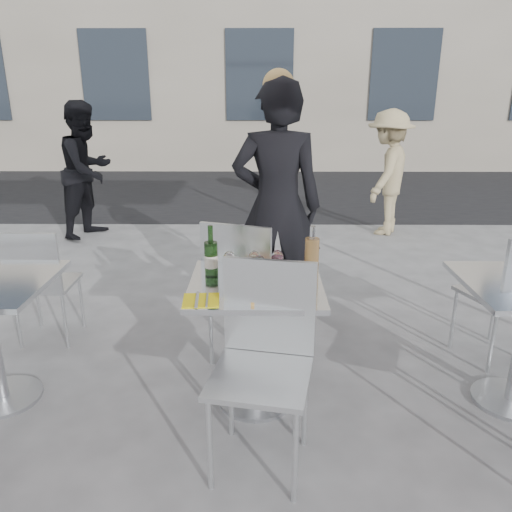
{
  "coord_description": "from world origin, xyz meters",
  "views": [
    {
      "loc": [
        0.02,
        -2.52,
        1.75
      ],
      "look_at": [
        0.0,
        0.15,
        0.85
      ],
      "focal_mm": 35.0,
      "sensor_mm": 36.0,
      "label": 1
    }
  ],
  "objects_px": {
    "wine_bottle": "(211,257)",
    "napkin_left": "(201,300)",
    "chair_far": "(242,281)",
    "side_chair_rfar": "(512,287)",
    "carafe": "(312,256)",
    "salad_plate": "(252,275)",
    "sugar_shaker": "(291,274)",
    "pizza_far": "(263,266)",
    "chair_near": "(265,348)",
    "pizza_near": "(260,290)",
    "side_chair_lfar": "(40,277)",
    "woman_diner": "(277,207)",
    "napkin_right": "(299,293)",
    "wineglass_red_a": "(260,264)",
    "wineglass_red_b": "(277,258)",
    "wineglass_white_a": "(229,260)",
    "main_table": "(256,317)",
    "pedestrian_b": "(388,173)",
    "wineglass_white_b": "(254,259)",
    "pedestrian_a": "(87,170)"
  },
  "relations": [
    {
      "from": "main_table",
      "to": "chair_near",
      "type": "xyz_separation_m",
      "value": [
        0.05,
        -0.43,
        0.05
      ]
    },
    {
      "from": "chair_near",
      "to": "pizza_near",
      "type": "height_order",
      "value": "chair_near"
    },
    {
      "from": "pedestrian_b",
      "to": "napkin_left",
      "type": "xyz_separation_m",
      "value": [
        -1.86,
        -3.87,
        -0.01
      ]
    },
    {
      "from": "sugar_shaker",
      "to": "wineglass_white_b",
      "type": "distance_m",
      "value": 0.22
    },
    {
      "from": "pizza_far",
      "to": "wineglass_red_b",
      "type": "bearing_deg",
      "value": -59.53
    },
    {
      "from": "side_chair_rfar",
      "to": "woman_diner",
      "type": "relative_size",
      "value": 0.5
    },
    {
      "from": "pizza_near",
      "to": "sugar_shaker",
      "type": "xyz_separation_m",
      "value": [
        0.17,
        0.13,
        0.04
      ]
    },
    {
      "from": "side_chair_lfar",
      "to": "salad_plate",
      "type": "xyz_separation_m",
      "value": [
        1.48,
        -0.68,
        0.28
      ]
    },
    {
      "from": "carafe",
      "to": "sugar_shaker",
      "type": "xyz_separation_m",
      "value": [
        -0.12,
        -0.1,
        -0.06
      ]
    },
    {
      "from": "chair_far",
      "to": "napkin_left",
      "type": "bearing_deg",
      "value": 92.9
    },
    {
      "from": "wine_bottle",
      "to": "carafe",
      "type": "distance_m",
      "value": 0.56
    },
    {
      "from": "pizza_far",
      "to": "napkin_right",
      "type": "distance_m",
      "value": 0.41
    },
    {
      "from": "salad_plate",
      "to": "wine_bottle",
      "type": "distance_m",
      "value": 0.25
    },
    {
      "from": "woman_diner",
      "to": "pizza_far",
      "type": "height_order",
      "value": "woman_diner"
    },
    {
      "from": "chair_far",
      "to": "side_chair_rfar",
      "type": "relative_size",
      "value": 1.08
    },
    {
      "from": "chair_far",
      "to": "pedestrian_b",
      "type": "relative_size",
      "value": 0.65
    },
    {
      "from": "chair_far",
      "to": "carafe",
      "type": "xyz_separation_m",
      "value": [
        0.4,
        -0.34,
        0.28
      ]
    },
    {
      "from": "chair_near",
      "to": "carafe",
      "type": "relative_size",
      "value": 3.41
    },
    {
      "from": "wineglass_red_a",
      "to": "side_chair_rfar",
      "type": "bearing_deg",
      "value": 15.97
    },
    {
      "from": "wine_bottle",
      "to": "woman_diner",
      "type": "bearing_deg",
      "value": 68.66
    },
    {
      "from": "pizza_near",
      "to": "napkin_left",
      "type": "relative_size",
      "value": 1.74
    },
    {
      "from": "napkin_left",
      "to": "pizza_near",
      "type": "bearing_deg",
      "value": 16.34
    },
    {
      "from": "wineglass_white_b",
      "to": "salad_plate",
      "type": "bearing_deg",
      "value": -105.32
    },
    {
      "from": "pizza_near",
      "to": "salad_plate",
      "type": "height_order",
      "value": "salad_plate"
    },
    {
      "from": "chair_far",
      "to": "pizza_far",
      "type": "distance_m",
      "value": 0.31
    },
    {
      "from": "wineglass_red_a",
      "to": "wineglass_red_b",
      "type": "relative_size",
      "value": 1.0
    },
    {
      "from": "chair_far",
      "to": "wineglass_white_a",
      "type": "xyz_separation_m",
      "value": [
        -0.06,
        -0.38,
        0.28
      ]
    },
    {
      "from": "salad_plate",
      "to": "wineglass_white_b",
      "type": "xyz_separation_m",
      "value": [
        0.01,
        0.05,
        0.07
      ]
    },
    {
      "from": "chair_near",
      "to": "woman_diner",
      "type": "relative_size",
      "value": 0.54
    },
    {
      "from": "main_table",
      "to": "pedestrian_b",
      "type": "xyz_separation_m",
      "value": [
        1.59,
        3.63,
        0.22
      ]
    },
    {
      "from": "carafe",
      "to": "napkin_right",
      "type": "distance_m",
      "value": 0.29
    },
    {
      "from": "salad_plate",
      "to": "sugar_shaker",
      "type": "relative_size",
      "value": 2.06
    },
    {
      "from": "chair_far",
      "to": "pedestrian_a",
      "type": "bearing_deg",
      "value": -39.31
    },
    {
      "from": "wine_bottle",
      "to": "napkin_left",
      "type": "bearing_deg",
      "value": -93.73
    },
    {
      "from": "woman_diner",
      "to": "napkin_right",
      "type": "xyz_separation_m",
      "value": [
        0.08,
        -1.25,
        -0.16
      ]
    },
    {
      "from": "chair_far",
      "to": "wineglass_red_b",
      "type": "relative_size",
      "value": 6.26
    },
    {
      "from": "napkin_right",
      "to": "pedestrian_a",
      "type": "bearing_deg",
      "value": 129.68
    },
    {
      "from": "wine_bottle",
      "to": "wineglass_red_a",
      "type": "bearing_deg",
      "value": -20.8
    },
    {
      "from": "side_chair_lfar",
      "to": "napkin_left",
      "type": "xyz_separation_m",
      "value": [
        1.23,
        -0.94,
        0.25
      ]
    },
    {
      "from": "chair_far",
      "to": "side_chair_rfar",
      "type": "bearing_deg",
      "value": -161.84
    },
    {
      "from": "wine_bottle",
      "to": "wineglass_white_b",
      "type": "relative_size",
      "value": 1.87
    },
    {
      "from": "chair_far",
      "to": "napkin_left",
      "type": "xyz_separation_m",
      "value": [
        -0.18,
        -0.68,
        0.17
      ]
    },
    {
      "from": "wineglass_white_b",
      "to": "pizza_far",
      "type": "bearing_deg",
      "value": 71.32
    },
    {
      "from": "pedestrian_a",
      "to": "napkin_left",
      "type": "height_order",
      "value": "pedestrian_a"
    },
    {
      "from": "sugar_shaker",
      "to": "napkin_left",
      "type": "bearing_deg",
      "value": -152.35
    },
    {
      "from": "side_chair_lfar",
      "to": "napkin_right",
      "type": "height_order",
      "value": "side_chair_lfar"
    },
    {
      "from": "side_chair_rfar",
      "to": "carafe",
      "type": "distance_m",
      "value": 1.41
    },
    {
      "from": "chair_near",
      "to": "wineglass_white_a",
      "type": "bearing_deg",
      "value": 122.44
    },
    {
      "from": "pedestrian_b",
      "to": "pizza_far",
      "type": "xyz_separation_m",
      "value": [
        -1.55,
        -3.41,
        0.0
      ]
    },
    {
      "from": "side_chair_lfar",
      "to": "napkin_right",
      "type": "bearing_deg",
      "value": 154.02
    }
  ]
}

